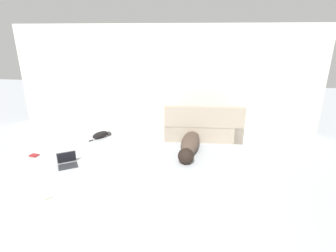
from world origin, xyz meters
TOP-DOWN VIEW (x-y plane):
  - ground_plane at (0.00, 0.00)m, footprint 20.00×20.00m
  - wall_back at (0.00, 3.81)m, footprint 7.75×0.06m
  - couch at (1.08, 3.16)m, footprint 1.83×0.89m
  - dog at (0.82, 2.37)m, footprint 0.46×1.74m
  - cat at (-1.33, 2.82)m, footprint 0.42×0.51m
  - laptop_open at (-1.46, 1.43)m, footprint 0.45×0.44m
  - book_red at (-2.33, 1.69)m, footprint 0.19×0.15m
  - book_cream at (-1.27, 0.39)m, footprint 0.21×0.19m

SIDE VIEW (x-z plane):
  - ground_plane at x=0.00m, z-range 0.00..0.00m
  - book_red at x=-2.33m, z-range 0.00..0.02m
  - book_cream at x=-1.27m, z-range 0.00..0.02m
  - cat at x=-1.33m, z-range 0.00..0.16m
  - laptop_open at x=-1.46m, z-range -0.04..0.21m
  - dog at x=0.82m, z-range 0.00..0.31m
  - couch at x=1.08m, z-range -0.16..0.69m
  - wall_back at x=0.00m, z-range 0.00..2.60m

